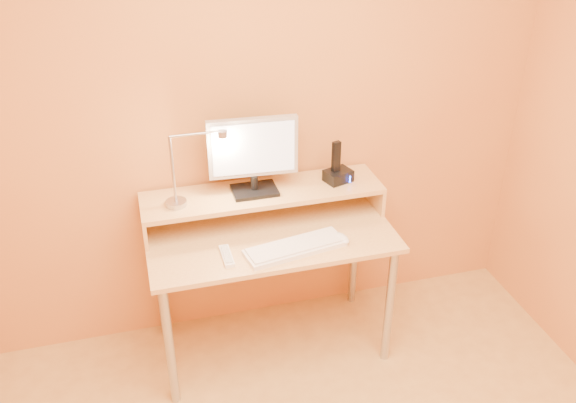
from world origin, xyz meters
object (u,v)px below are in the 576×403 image
object	(u,v)px
keyboard	(295,248)
monitor_panel	(253,147)
lamp_base	(176,203)
remote_control	(227,256)
mouse	(341,238)
phone_dock	(338,176)

from	to	relation	value
keyboard	monitor_panel	bearing A→B (deg)	99.95
lamp_base	remote_control	world-z (taller)	lamp_base
monitor_panel	remote_control	distance (m)	0.53
keyboard	mouse	size ratio (longest dim) A/B	4.52
lamp_base	keyboard	bearing A→B (deg)	-29.32
lamp_base	mouse	size ratio (longest dim) A/B	0.94
phone_dock	remote_control	xyz separation A→B (m)	(-0.64, -0.29, -0.18)
monitor_panel	lamp_base	bearing A→B (deg)	-170.32
lamp_base	mouse	world-z (taller)	lamp_base
keyboard	remote_control	bearing A→B (deg)	166.00
lamp_base	keyboard	distance (m)	0.60
lamp_base	phone_dock	distance (m)	0.82
remote_control	monitor_panel	bearing A→B (deg)	55.73
phone_dock	keyboard	world-z (taller)	phone_dock
monitor_panel	keyboard	xyz separation A→B (m)	(0.12, -0.32, -0.39)
monitor_panel	keyboard	bearing A→B (deg)	-66.14
lamp_base	mouse	bearing A→B (deg)	-20.27
monitor_panel	keyboard	world-z (taller)	monitor_panel
phone_dock	keyboard	distance (m)	0.48
phone_dock	lamp_base	bearing A→B (deg)	164.10
remote_control	mouse	bearing A→B (deg)	-1.66
monitor_panel	mouse	size ratio (longest dim) A/B	4.08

